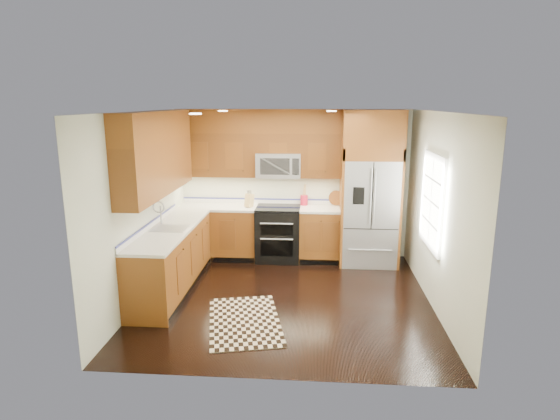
# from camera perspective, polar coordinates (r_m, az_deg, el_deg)

# --- Properties ---
(ground) EXTENTS (4.00, 4.00, 0.00)m
(ground) POSITION_cam_1_polar(r_m,az_deg,el_deg) (6.76, 0.77, -10.70)
(ground) COLOR black
(ground) RESTS_ON ground
(wall_back) EXTENTS (4.00, 0.02, 2.60)m
(wall_back) POSITION_cam_1_polar(r_m,az_deg,el_deg) (8.30, 1.68, 3.21)
(wall_back) COLOR silver
(wall_back) RESTS_ON ground
(wall_left) EXTENTS (0.02, 4.00, 2.60)m
(wall_left) POSITION_cam_1_polar(r_m,az_deg,el_deg) (6.77, -16.35, 0.39)
(wall_left) COLOR silver
(wall_left) RESTS_ON ground
(wall_right) EXTENTS (0.02, 4.00, 2.60)m
(wall_right) POSITION_cam_1_polar(r_m,az_deg,el_deg) (6.54, 18.58, -0.21)
(wall_right) COLOR silver
(wall_right) RESTS_ON ground
(window) EXTENTS (0.04, 1.10, 1.30)m
(window) POSITION_cam_1_polar(r_m,az_deg,el_deg) (6.70, 18.05, 1.02)
(window) COLOR white
(window) RESTS_ON ground
(base_cabinets) EXTENTS (2.85, 3.00, 0.90)m
(base_cabinets) POSITION_cam_1_polar(r_m,az_deg,el_deg) (7.60, -8.11, -4.46)
(base_cabinets) COLOR brown
(base_cabinets) RESTS_ON ground
(countertop) EXTENTS (2.86, 3.01, 0.04)m
(countertop) POSITION_cam_1_polar(r_m,az_deg,el_deg) (7.56, -6.99, -0.83)
(countertop) COLOR white
(countertop) RESTS_ON base_cabinets
(upper_cabinets) EXTENTS (2.85, 3.00, 1.15)m
(upper_cabinets) POSITION_cam_1_polar(r_m,az_deg,el_deg) (7.45, -7.58, 7.58)
(upper_cabinets) COLOR brown
(upper_cabinets) RESTS_ON ground
(range) EXTENTS (0.76, 0.67, 0.95)m
(range) POSITION_cam_1_polar(r_m,az_deg,el_deg) (8.18, -0.22, -2.91)
(range) COLOR black
(range) RESTS_ON ground
(microwave) EXTENTS (0.76, 0.40, 0.42)m
(microwave) POSITION_cam_1_polar(r_m,az_deg,el_deg) (8.07, -0.16, 5.50)
(microwave) COLOR #B2B2B7
(microwave) RESTS_ON ground
(refrigerator) EXTENTS (0.98, 0.75, 2.60)m
(refrigerator) POSITION_cam_1_polar(r_m,az_deg,el_deg) (7.98, 10.92, 2.59)
(refrigerator) COLOR #B2B2B7
(refrigerator) RESTS_ON ground
(sink_faucet) EXTENTS (0.54, 0.44, 0.37)m
(sink_faucet) POSITION_cam_1_polar(r_m,az_deg,el_deg) (6.96, -13.49, -1.70)
(sink_faucet) COLOR #B2B2B7
(sink_faucet) RESTS_ON countertop
(rug) EXTENTS (1.17, 1.62, 0.01)m
(rug) POSITION_cam_1_polar(r_m,az_deg,el_deg) (6.13, -4.34, -13.33)
(rug) COLOR black
(rug) RESTS_ON ground
(knife_block) EXTENTS (0.15, 0.18, 0.29)m
(knife_block) POSITION_cam_1_polar(r_m,az_deg,el_deg) (8.11, -3.76, 1.21)
(knife_block) COLOR tan
(knife_block) RESTS_ON countertop
(utensil_crock) EXTENTS (0.15, 0.15, 0.37)m
(utensil_crock) POSITION_cam_1_polar(r_m,az_deg,el_deg) (8.25, 2.95, 1.48)
(utensil_crock) COLOR #B81631
(utensil_crock) RESTS_ON countertop
(cutting_board) EXTENTS (0.34, 0.34, 0.02)m
(cutting_board) POSITION_cam_1_polar(r_m,az_deg,el_deg) (8.31, 6.81, 0.66)
(cutting_board) COLOR brown
(cutting_board) RESTS_ON countertop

